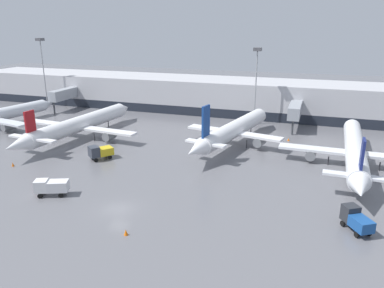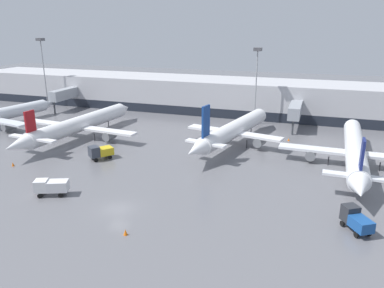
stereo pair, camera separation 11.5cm
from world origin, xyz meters
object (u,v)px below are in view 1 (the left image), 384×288
(service_truck_0, at_px, (51,186))
(traffic_cone_2, at_px, (126,232))
(parked_jet_0, at_px, (79,125))
(apron_light_mast_2, at_px, (42,54))
(parked_jet_4, at_px, (355,150))
(traffic_cone_0, at_px, (289,139))
(apron_light_mast_0, at_px, (257,64))
(traffic_cone_1, at_px, (13,164))
(service_truck_2, at_px, (100,152))
(parked_jet_1, at_px, (234,130))
(service_truck_1, at_px, (356,219))

(service_truck_0, height_order, traffic_cone_2, service_truck_0)
(parked_jet_0, relative_size, apron_light_mast_2, 1.92)
(parked_jet_4, xyz_separation_m, service_truck_0, (-41.62, -26.45, -1.47))
(service_truck_0, bearing_deg, traffic_cone_0, -150.97)
(apron_light_mast_0, bearing_deg, apron_light_mast_2, 179.46)
(parked_jet_4, distance_m, traffic_cone_0, 16.95)
(parked_jet_0, bearing_deg, traffic_cone_1, -177.12)
(service_truck_0, height_order, service_truck_2, service_truck_2)
(parked_jet_1, xyz_separation_m, parked_jet_4, (22.35, -5.27, -0.25))
(service_truck_1, bearing_deg, apron_light_mast_2, 27.53)
(traffic_cone_1, bearing_deg, service_truck_1, -4.05)
(traffic_cone_0, xyz_separation_m, apron_light_mast_0, (-9.41, 11.96, 14.19))
(parked_jet_4, distance_m, service_truck_2, 44.70)
(parked_jet_0, xyz_separation_m, traffic_cone_2, (28.49, -32.15, -2.57))
(service_truck_0, height_order, apron_light_mast_2, apron_light_mast_2)
(service_truck_1, xyz_separation_m, traffic_cone_0, (-10.65, 34.62, -1.19))
(traffic_cone_2, bearing_deg, traffic_cone_0, 71.75)
(parked_jet_4, distance_m, service_truck_0, 49.33)
(parked_jet_4, bearing_deg, service_truck_0, 124.20)
(service_truck_0, relative_size, apron_light_mast_0, 0.27)
(service_truck_2, height_order, traffic_cone_2, service_truck_2)
(apron_light_mast_2, bearing_deg, apron_light_mast_0, -0.54)
(traffic_cone_0, xyz_separation_m, traffic_cone_1, (-43.89, -30.75, 0.09))
(traffic_cone_2, relative_size, apron_light_mast_2, 0.04)
(parked_jet_0, bearing_deg, traffic_cone_2, -133.19)
(service_truck_0, xyz_separation_m, traffic_cone_2, (15.12, -6.11, -1.08))
(apron_light_mast_0, bearing_deg, service_truck_2, -122.44)
(service_truck_0, bearing_deg, apron_light_mast_2, -73.61)
(service_truck_0, distance_m, traffic_cone_1, 16.05)
(apron_light_mast_0, xyz_separation_m, apron_light_mast_2, (-62.21, 0.59, 1.03))
(parked_jet_4, bearing_deg, parked_jet_0, 92.18)
(parked_jet_4, relative_size, apron_light_mast_0, 2.14)
(parked_jet_0, xyz_separation_m, parked_jet_1, (32.64, 5.67, 0.23))
(service_truck_2, bearing_deg, traffic_cone_2, 74.78)
(service_truck_1, xyz_separation_m, service_truck_2, (-42.10, 11.91, -0.02))
(parked_jet_1, height_order, apron_light_mast_0, apron_light_mast_0)
(traffic_cone_0, height_order, traffic_cone_1, traffic_cone_1)
(parked_jet_1, bearing_deg, traffic_cone_1, 137.79)
(parked_jet_1, relative_size, apron_light_mast_0, 1.94)
(service_truck_0, bearing_deg, parked_jet_4, -170.67)
(traffic_cone_1, bearing_deg, parked_jet_0, 87.62)
(parked_jet_0, height_order, service_truck_1, parked_jet_0)
(service_truck_1, xyz_separation_m, apron_light_mast_0, (-20.06, 46.58, 13.00))
(parked_jet_1, bearing_deg, parked_jet_0, 111.71)
(service_truck_1, relative_size, service_truck_2, 0.97)
(parked_jet_0, bearing_deg, apron_light_mast_0, -49.09)
(apron_light_mast_0, bearing_deg, service_truck_0, -112.04)
(parked_jet_0, relative_size, service_truck_0, 7.69)
(parked_jet_4, xyz_separation_m, traffic_cone_0, (-11.88, 11.81, -2.64))
(parked_jet_1, xyz_separation_m, traffic_cone_2, (-4.15, -37.82, -2.80))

